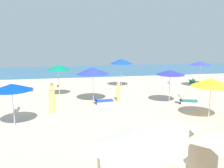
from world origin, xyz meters
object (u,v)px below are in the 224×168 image
Objects in this scene: umbrella_0 at (121,61)px; cooler_box_0 at (170,82)px; lounge_chair_4_1 at (198,82)px; beachgoer_3 at (52,101)px; beach_ball_1 at (58,86)px; lounge_chair_3_0 at (103,101)px; umbrella_5 at (211,82)px; umbrella_4 at (201,63)px; lounge_chair_4_0 at (194,82)px; lounge_chair_6_0 at (187,101)px; umbrella_2 at (58,67)px; umbrella_6 at (170,72)px; beachgoer_1 at (118,91)px; beachgoer_2 at (15,101)px; umbrella_3 at (93,71)px; beach_ball_2 at (31,89)px; umbrella_1 at (12,87)px; beachgoer_0 at (52,95)px.

cooler_box_0 is (5.33, 0.47, -2.35)m from umbrella_0.
beachgoer_3 reaches higher than lounge_chair_4_1.
cooler_box_0 reaches higher than beach_ball_1.
lounge_chair_4_1 reaches higher than lounge_chair_3_0.
umbrella_5 reaches higher than beach_ball_1.
umbrella_4 reaches higher than lounge_chair_4_0.
umbrella_5 reaches higher than lounge_chair_4_1.
lounge_chair_6_0 is (3.53, -6.94, -2.28)m from umbrella_0.
umbrella_2 is 1.05× the size of umbrella_6.
lounge_chair_6_0 is 2.80× the size of cooler_box_0.
lounge_chair_3_0 is 0.94× the size of beachgoer_1.
umbrella_5 reaches higher than beachgoer_2.
beach_ball_1 is (-3.53, 6.70, -0.11)m from lounge_chair_3_0.
umbrella_3 is (2.63, -2.16, -0.03)m from umbrella_2.
umbrella_5 is at bearing 63.89° from beachgoer_2.
beach_ball_2 is (-5.85, 5.26, -0.03)m from lounge_chair_3_0.
umbrella_5 reaches higher than beachgoer_3.
lounge_chair_3_0 is at bearing -62.24° from beach_ball_1.
beachgoer_2 is at bearing -92.55° from beachgoer_3.
umbrella_2 is 5.43m from beachgoer_1.
beach_ball_1 is at bearing 130.65° from umbrella_5.
umbrella_0 is 5.72m from beachgoer_1.
lounge_chair_3_0 is 6.17m from beachgoer_2.
umbrella_3 is 2.53m from beachgoer_1.
beach_ball_2 is at bearing 139.49° from umbrella_3.
umbrella_1 is 11.64m from umbrella_5.
umbrella_2 is at bearing 44.06° from beachgoer_0.
lounge_chair_3_0 is 0.59× the size of umbrella_5.
beach_ball_1 is at bearing 116.10° from umbrella_3.
umbrella_4 is at bearing 154.51° from lounge_chair_4_1.
beach_ball_1 is at bearing -168.73° from beachgoer_1.
umbrella_4 is (15.76, 7.94, 0.13)m from umbrella_1.
beach_ball_2 is (-5.22, 4.46, -2.20)m from umbrella_3.
beachgoer_3 reaches higher than lounge_chair_4_0.
umbrella_2 reaches higher than umbrella_1.
umbrella_2 is 1.54× the size of beachgoer_2.
cooler_box_0 is at bearing 79.60° from umbrella_5.
umbrella_4 reaches higher than cooler_box_0.
umbrella_0 reaches higher than lounge_chair_4_1.
umbrella_5 is (-4.61, -9.80, 2.03)m from lounge_chair_4_1.
umbrella_1 is 4.62m from beachgoer_0.
beachgoer_2 is (-12.05, 3.25, -1.45)m from umbrella_5.
beachgoer_3 is (0.09, -1.89, 0.02)m from beachgoer_0.
cooler_box_0 is at bearing 5.06° from umbrella_0.
umbrella_2 is 5.22m from beachgoer_2.
umbrella_0 is 1.08× the size of umbrella_4.
umbrella_1 is 1.61× the size of lounge_chair_3_0.
umbrella_0 is 8.83m from beach_ball_2.
beachgoer_3 is at bearing -71.85° from beach_ball_2.
umbrella_0 is at bearing 3.98° from beachgoer_0.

